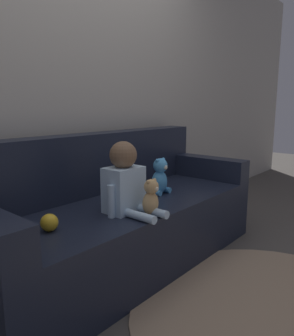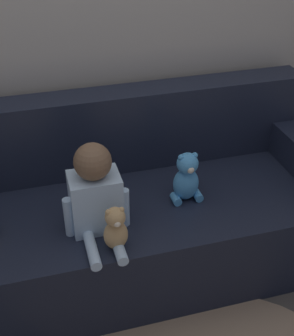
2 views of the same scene
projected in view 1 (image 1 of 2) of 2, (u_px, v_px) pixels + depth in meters
The scene contains 8 objects.
ground_plane at pixel (127, 262), 2.25m from camera, with size 12.00×12.00×0.00m, color #4C4742.
wall_back at pixel (75, 71), 2.31m from camera, with size 8.00×0.05×2.60m.
couch at pixel (120, 218), 2.23m from camera, with size 2.07×0.80×0.87m.
person_baby at pixel (125, 182), 1.90m from camera, with size 0.29×0.36×0.42m.
teddy_bear_brown at pixel (151, 197), 1.85m from camera, with size 0.10×0.10×0.21m.
plush_toy_side at pixel (160, 177), 2.30m from camera, with size 0.15×0.12×0.26m.
toy_ball at pixel (49, 223), 1.63m from camera, with size 0.09×0.09×0.09m.
floor_rug at pixel (284, 317), 1.66m from camera, with size 1.58×1.58×0.01m.
Camera 1 is at (-1.50, -1.46, 1.07)m, focal length 35.00 mm.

